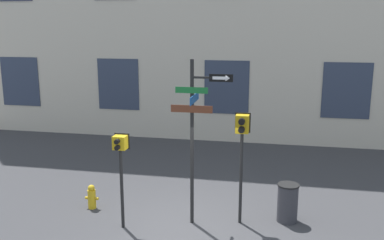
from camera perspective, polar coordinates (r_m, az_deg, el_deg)
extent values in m
plane|color=#38383A|center=(10.91, -0.93, -14.18)|extent=(60.00, 60.00, 0.00)
cube|color=#2D384C|center=(21.39, -21.93, 4.78)|extent=(1.88, 0.03, 2.25)
cube|color=#2D384C|center=(19.19, -9.80, 4.71)|extent=(1.88, 0.03, 2.25)
cube|color=#2D384C|center=(18.03, 4.63, 4.36)|extent=(1.88, 0.03, 2.25)
cube|color=#2D384C|center=(18.11, 19.91, 3.69)|extent=(1.88, 0.03, 2.25)
cylinder|color=black|center=(10.44, 0.00, -3.25)|extent=(0.09, 0.09, 4.13)
cube|color=black|center=(10.06, 1.94, 5.67)|extent=(0.69, 0.05, 0.05)
cube|color=#196B2D|center=(10.11, -0.07, 3.99)|extent=(0.78, 0.02, 0.15)
cube|color=#14478C|center=(10.18, 0.33, 2.88)|extent=(0.02, 1.02, 0.19)
cube|color=brown|center=(10.18, -0.07, 1.48)|extent=(1.01, 0.02, 0.18)
cube|color=black|center=(10.00, 3.90, 5.61)|extent=(0.56, 0.02, 0.18)
cube|color=white|center=(9.99, 3.66, 5.61)|extent=(0.32, 0.01, 0.07)
cone|color=white|center=(9.96, 4.80, 5.57)|extent=(0.10, 0.14, 0.14)
cylinder|color=black|center=(10.68, -9.34, -9.04)|extent=(0.08, 0.08, 2.02)
cube|color=gold|center=(10.31, -9.57, -2.98)|extent=(0.31, 0.26, 0.33)
cube|color=black|center=(10.44, -9.30, -2.78)|extent=(0.37, 0.02, 0.39)
cylinder|color=black|center=(10.12, -9.97, -2.86)|extent=(0.11, 0.12, 0.11)
cylinder|color=black|center=(10.16, -9.94, -3.65)|extent=(0.11, 0.12, 0.11)
cylinder|color=#EA4C14|center=(10.17, -9.85, -2.78)|extent=(0.09, 0.01, 0.09)
cylinder|color=black|center=(10.78, 6.53, -7.77)|extent=(0.08, 0.08, 2.35)
cube|color=gold|center=(10.38, 6.72, -0.52)|extent=(0.32, 0.26, 0.44)
cube|color=black|center=(10.52, 6.79, -0.35)|extent=(0.38, 0.02, 0.50)
cylinder|color=black|center=(10.18, 6.65, -0.22)|extent=(0.15, 0.12, 0.15)
cylinder|color=black|center=(10.22, 6.62, -1.30)|extent=(0.15, 0.12, 0.15)
cylinder|color=#EA4C14|center=(10.23, 6.67, -0.15)|extent=(0.12, 0.01, 0.12)
cylinder|color=gold|center=(12.18, -13.20, -10.23)|extent=(0.22, 0.22, 0.52)
sphere|color=gold|center=(12.06, -13.28, -8.83)|extent=(0.18, 0.18, 0.18)
cylinder|color=gold|center=(12.23, -13.85, -10.04)|extent=(0.08, 0.08, 0.08)
cylinder|color=gold|center=(12.11, -12.56, -10.20)|extent=(0.08, 0.08, 0.08)
cylinder|color=#333338|center=(11.32, 12.62, -10.81)|extent=(0.51, 0.51, 0.96)
cylinder|color=black|center=(11.13, 12.74, -8.45)|extent=(0.55, 0.55, 0.04)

